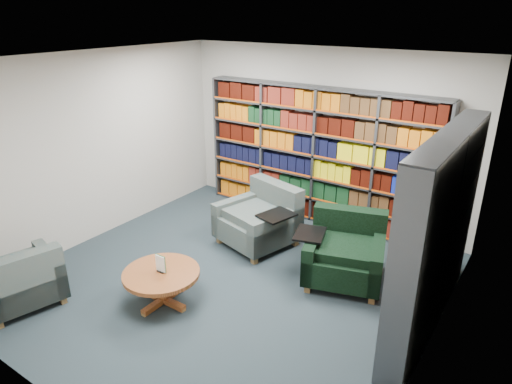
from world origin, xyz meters
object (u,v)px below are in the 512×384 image
Objects in this scene: chair_green_right at (345,253)px; chair_teal_front at (21,282)px; coffee_table at (162,278)px; chair_teal_left at (262,220)px.

chair_green_right is 1.13× the size of chair_teal_front.
chair_teal_front is 1.22× the size of coffee_table.
chair_teal_left reaches higher than coffee_table.
chair_teal_left is 1.15× the size of chair_teal_front.
chair_green_right reaches higher than coffee_table.
chair_teal_left is at bearing 63.25° from chair_teal_front.
chair_teal_left is 1.02× the size of chair_green_right.
chair_teal_front is 1.66m from coffee_table.
chair_green_right is at bearing 48.41° from coffee_table.
chair_teal_left reaches higher than chair_green_right.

